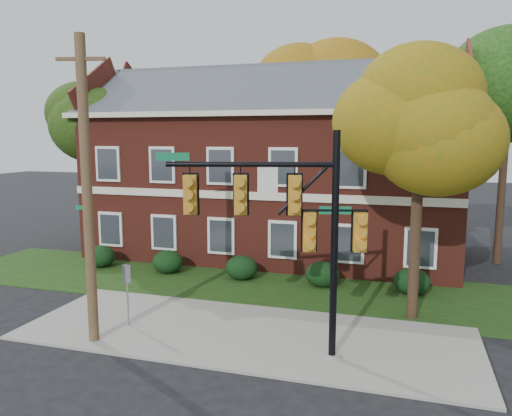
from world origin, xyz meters
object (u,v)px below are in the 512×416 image
(apartment_building, at_px, (273,158))
(hedge_left, at_px, (168,262))
(tree_far_rear, at_px, (325,94))
(sign_post, at_px, (127,285))
(tree_near_right, at_px, (428,119))
(utility_pole, at_px, (87,192))
(hedge_right, at_px, (322,274))
(hedge_far_right, at_px, (412,281))
(hedge_far_left, at_px, (100,256))
(traffic_signal, at_px, (292,220))
(tree_left_rear, at_px, (96,126))
(hedge_center, at_px, (241,268))

(apartment_building, distance_m, hedge_left, 7.73)
(tree_far_rear, distance_m, sign_post, 20.92)
(hedge_left, height_order, tree_near_right, tree_near_right)
(utility_pole, bearing_deg, apartment_building, 66.96)
(tree_near_right, bearing_deg, hedge_right, 142.72)
(tree_near_right, relative_size, sign_post, 4.13)
(utility_pole, bearing_deg, tree_far_rear, 66.84)
(hedge_far_right, bearing_deg, tree_far_rear, 113.37)
(hedge_right, bearing_deg, hedge_far_left, 180.00)
(apartment_building, xyz_separation_m, hedge_left, (-3.50, -5.25, -4.46))
(traffic_signal, xyz_separation_m, utility_pole, (-5.90, -0.63, 0.63))
(hedge_far_right, height_order, utility_pole, utility_pole)
(tree_far_rear, bearing_deg, hedge_right, -80.64)
(hedge_right, distance_m, tree_far_rear, 15.66)
(utility_pole, bearing_deg, hedge_left, 86.73)
(tree_near_right, distance_m, traffic_signal, 6.01)
(sign_post, bearing_deg, tree_far_rear, 86.02)
(hedge_right, xyz_separation_m, tree_left_rear, (-13.23, 4.14, 6.16))
(hedge_far_right, xyz_separation_m, sign_post, (-8.76, -6.21, 0.89))
(hedge_left, xyz_separation_m, hedge_center, (3.50, 0.00, 0.00))
(hedge_far_right, height_order, tree_left_rear, tree_left_rear)
(hedge_far_right, bearing_deg, tree_left_rear, 166.11)
(tree_left_rear, bearing_deg, hedge_left, -33.59)
(utility_pole, bearing_deg, hedge_far_right, 25.95)
(hedge_left, distance_m, sign_post, 6.51)
(hedge_right, relative_size, utility_pole, 0.16)
(apartment_building, bearing_deg, hedge_far_right, -36.89)
(tree_far_rear, xyz_separation_m, utility_pole, (-3.46, -20.64, -4.31))
(hedge_center, xyz_separation_m, traffic_signal, (3.78, -6.91, 3.37))
(hedge_far_left, relative_size, tree_far_rear, 0.12)
(hedge_left, distance_m, tree_near_right, 12.68)
(apartment_building, relative_size, hedge_right, 13.43)
(apartment_building, bearing_deg, tree_near_right, -48.23)
(hedge_center, relative_size, hedge_right, 1.00)
(apartment_building, xyz_separation_m, hedge_right, (3.50, -5.25, -4.46))
(hedge_far_left, bearing_deg, hedge_right, 0.00)
(utility_pole, bearing_deg, hedge_center, 60.66)
(hedge_left, relative_size, tree_far_rear, 0.12)
(hedge_far_right, distance_m, sign_post, 10.77)
(tree_near_right, bearing_deg, hedge_far_right, 94.52)
(tree_left_rear, height_order, tree_far_rear, tree_far_rear)
(tree_near_right, relative_size, tree_left_rear, 0.97)
(tree_near_right, xyz_separation_m, sign_post, (-8.98, -3.38, -5.26))
(hedge_left, relative_size, tree_left_rear, 0.16)
(hedge_center, height_order, hedge_right, same)
(tree_near_right, height_order, utility_pole, utility_pole)
(traffic_signal, bearing_deg, hedge_far_right, 50.11)
(hedge_right, xyz_separation_m, sign_post, (-5.26, -6.21, 0.89))
(utility_pole, bearing_deg, hedge_right, 39.67)
(apartment_building, height_order, utility_pole, apartment_building)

